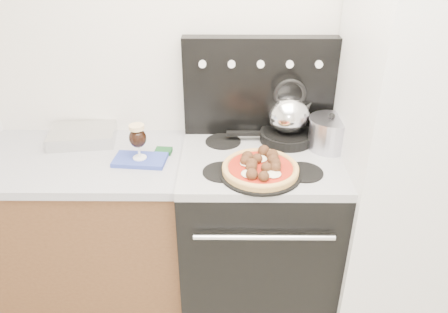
{
  "coord_description": "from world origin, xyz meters",
  "views": [
    {
      "loc": [
        -0.08,
        -0.64,
        1.93
      ],
      "look_at": [
        -0.09,
        1.05,
        0.99
      ],
      "focal_mm": 35.0,
      "sensor_mm": 36.0,
      "label": 1
    }
  ],
  "objects_px": {
    "base_cabinet": "(51,233)",
    "stove_body": "(257,235)",
    "stock_pot": "(330,134)",
    "beer_glass": "(138,142)",
    "pizza": "(260,167)",
    "tea_kettle": "(289,111)",
    "oven_mitt": "(140,160)",
    "skillet": "(287,136)",
    "fridge": "(411,154)",
    "pizza_pan": "(260,173)"
  },
  "relations": [
    {
      "from": "pizza_pan",
      "to": "stock_pot",
      "type": "relative_size",
      "value": 1.8
    },
    {
      "from": "stove_body",
      "to": "oven_mitt",
      "type": "height_order",
      "value": "oven_mitt"
    },
    {
      "from": "base_cabinet",
      "to": "stock_pot",
      "type": "relative_size",
      "value": 7.11
    },
    {
      "from": "base_cabinet",
      "to": "beer_glass",
      "type": "bearing_deg",
      "value": -5.09
    },
    {
      "from": "skillet",
      "to": "stock_pot",
      "type": "bearing_deg",
      "value": -21.79
    },
    {
      "from": "base_cabinet",
      "to": "stove_body",
      "type": "height_order",
      "value": "stove_body"
    },
    {
      "from": "pizza_pan",
      "to": "stock_pot",
      "type": "bearing_deg",
      "value": 35.44
    },
    {
      "from": "base_cabinet",
      "to": "stock_pot",
      "type": "xyz_separation_m",
      "value": [
        1.44,
        0.06,
        0.56
      ]
    },
    {
      "from": "fridge",
      "to": "skillet",
      "type": "bearing_deg",
      "value": 160.93
    },
    {
      "from": "stove_body",
      "to": "stock_pot",
      "type": "height_order",
      "value": "stock_pot"
    },
    {
      "from": "beer_glass",
      "to": "pizza_pan",
      "type": "xyz_separation_m",
      "value": [
        0.56,
        -0.14,
        -0.08
      ]
    },
    {
      "from": "tea_kettle",
      "to": "stock_pot",
      "type": "relative_size",
      "value": 1.14
    },
    {
      "from": "fridge",
      "to": "stock_pot",
      "type": "height_order",
      "value": "fridge"
    },
    {
      "from": "stove_body",
      "to": "tea_kettle",
      "type": "bearing_deg",
      "value": 49.61
    },
    {
      "from": "fridge",
      "to": "pizza_pan",
      "type": "relative_size",
      "value": 5.17
    },
    {
      "from": "tea_kettle",
      "to": "stock_pot",
      "type": "bearing_deg",
      "value": -8.34
    },
    {
      "from": "base_cabinet",
      "to": "tea_kettle",
      "type": "bearing_deg",
      "value": 6.52
    },
    {
      "from": "beer_glass",
      "to": "pizza",
      "type": "xyz_separation_m",
      "value": [
        0.56,
        -0.14,
        -0.05
      ]
    },
    {
      "from": "stove_body",
      "to": "stock_pot",
      "type": "distance_m",
      "value": 0.66
    },
    {
      "from": "oven_mitt",
      "to": "stock_pot",
      "type": "height_order",
      "value": "stock_pot"
    },
    {
      "from": "skillet",
      "to": "stock_pot",
      "type": "distance_m",
      "value": 0.22
    },
    {
      "from": "oven_mitt",
      "to": "pizza",
      "type": "relative_size",
      "value": 0.72
    },
    {
      "from": "pizza",
      "to": "pizza_pan",
      "type": "bearing_deg",
      "value": 0.0
    },
    {
      "from": "beer_glass",
      "to": "pizza",
      "type": "distance_m",
      "value": 0.58
    },
    {
      "from": "pizza_pan",
      "to": "skillet",
      "type": "height_order",
      "value": "skillet"
    },
    {
      "from": "oven_mitt",
      "to": "stove_body",
      "type": "bearing_deg",
      "value": 2.24
    },
    {
      "from": "oven_mitt",
      "to": "pizza",
      "type": "height_order",
      "value": "pizza"
    },
    {
      "from": "pizza",
      "to": "beer_glass",
      "type": "bearing_deg",
      "value": 166.09
    },
    {
      "from": "base_cabinet",
      "to": "stove_body",
      "type": "xyz_separation_m",
      "value": [
        1.1,
        -0.02,
        0.01
      ]
    },
    {
      "from": "fridge",
      "to": "pizza",
      "type": "bearing_deg",
      "value": -169.18
    },
    {
      "from": "stove_body",
      "to": "stock_pot",
      "type": "bearing_deg",
      "value": 14.73
    },
    {
      "from": "beer_glass",
      "to": "tea_kettle",
      "type": "xyz_separation_m",
      "value": [
        0.72,
        0.19,
        0.08
      ]
    },
    {
      "from": "pizza_pan",
      "to": "pizza",
      "type": "relative_size",
      "value": 1.09
    },
    {
      "from": "beer_glass",
      "to": "pizza",
      "type": "height_order",
      "value": "beer_glass"
    },
    {
      "from": "beer_glass",
      "to": "skillet",
      "type": "distance_m",
      "value": 0.74
    },
    {
      "from": "stock_pot",
      "to": "pizza",
      "type": "bearing_deg",
      "value": -144.56
    },
    {
      "from": "pizza",
      "to": "skillet",
      "type": "height_order",
      "value": "pizza"
    },
    {
      "from": "pizza",
      "to": "stock_pot",
      "type": "distance_m",
      "value": 0.43
    },
    {
      "from": "fridge",
      "to": "tea_kettle",
      "type": "distance_m",
      "value": 0.6
    },
    {
      "from": "oven_mitt",
      "to": "skillet",
      "type": "bearing_deg",
      "value": 14.87
    },
    {
      "from": "base_cabinet",
      "to": "tea_kettle",
      "type": "height_order",
      "value": "tea_kettle"
    },
    {
      "from": "skillet",
      "to": "tea_kettle",
      "type": "height_order",
      "value": "tea_kettle"
    },
    {
      "from": "oven_mitt",
      "to": "pizza",
      "type": "xyz_separation_m",
      "value": [
        0.56,
        -0.14,
        0.05
      ]
    },
    {
      "from": "beer_glass",
      "to": "stock_pot",
      "type": "bearing_deg",
      "value": 6.97
    },
    {
      "from": "fridge",
      "to": "pizza",
      "type": "distance_m",
      "value": 0.73
    },
    {
      "from": "fridge",
      "to": "pizza",
      "type": "xyz_separation_m",
      "value": [
        -0.71,
        -0.14,
        0.01
      ]
    },
    {
      "from": "pizza",
      "to": "stove_body",
      "type": "bearing_deg",
      "value": 85.51
    },
    {
      "from": "base_cabinet",
      "to": "oven_mitt",
      "type": "height_order",
      "value": "oven_mitt"
    },
    {
      "from": "oven_mitt",
      "to": "stock_pot",
      "type": "bearing_deg",
      "value": 6.97
    },
    {
      "from": "base_cabinet",
      "to": "beer_glass",
      "type": "distance_m",
      "value": 0.79
    }
  ]
}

